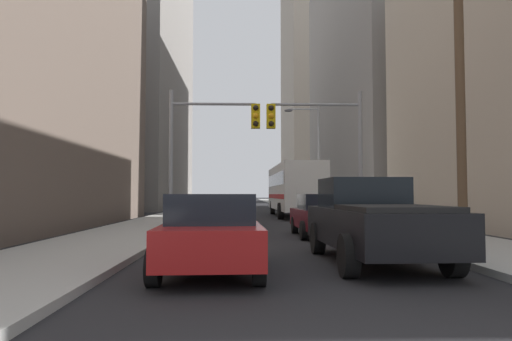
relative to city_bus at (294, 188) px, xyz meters
The scene contains 14 objects.
sidewalk_left 22.46m from the city_bus, 110.06° to the left, with size 3.47×160.00×0.15m, color #9E9E99.
sidewalk_right 21.29m from the city_bus, 82.50° to the left, with size 3.47×160.00×0.15m, color #9E9E99.
city_bus is the anchor object (origin of this frame).
pickup_truck_black 21.18m from the city_bus, 91.70° to the right, with size 2.20×5.45×1.90m.
sedan_red 22.83m from the city_bus, 100.37° to the right, with size 1.95×4.26×1.52m.
sedan_maroon 14.74m from the city_bus, 92.35° to the right, with size 1.95×4.26×1.52m.
sedan_grey 10.21m from the city_bus, 113.60° to the right, with size 1.95×4.25×1.52m.
traffic_signal_near_left 12.52m from the city_bus, 113.28° to the right, with size 3.91×0.44×6.00m.
traffic_signal_near_right 11.53m from the city_bus, 90.77° to the right, with size 4.16×0.44×6.00m.
utility_pole_right 18.22m from the city_bus, 79.95° to the right, with size 2.20×0.28×10.70m.
street_lamp_right 2.95m from the city_bus, 11.34° to the left, with size 2.42×0.32×7.50m.
building_left_mid_office 32.21m from the city_bus, 132.40° to the left, with size 18.29×26.99×31.91m, color gray.
building_right_mid_block 24.35m from the city_bus, 45.87° to the left, with size 18.73×29.81×27.10m, color gray.
building_right_far_highrise 71.42m from the city_bus, 78.24° to the left, with size 14.48×26.31×74.60m, color #B7A893.
Camera 1 is at (-1.08, -2.61, 1.52)m, focal length 33.22 mm.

